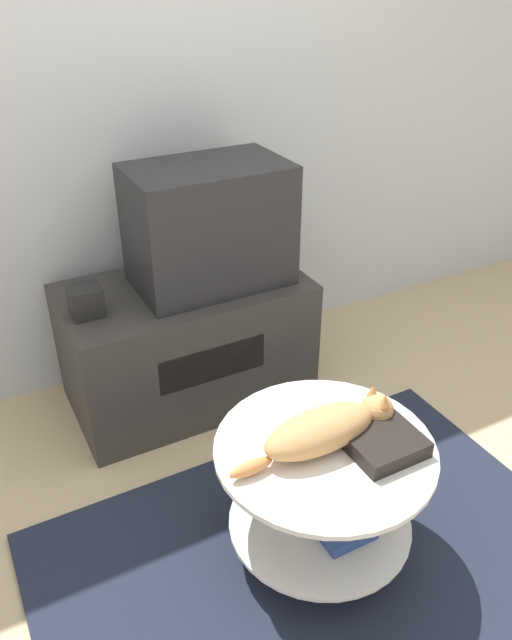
{
  "coord_description": "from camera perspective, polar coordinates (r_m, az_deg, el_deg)",
  "views": [
    {
      "loc": [
        -0.82,
        -1.08,
        1.76
      ],
      "look_at": [
        0.06,
        0.58,
        0.64
      ],
      "focal_mm": 35.0,
      "sensor_mm": 36.0,
      "label": 1
    }
  ],
  "objects": [
    {
      "name": "coffee_table",
      "position": [
        2.04,
        6.16,
        -14.88
      ],
      "size": [
        0.67,
        0.67,
        0.46
      ],
      "color": "#B2B2B7",
      "rests_on": "rug"
    },
    {
      "name": "rug",
      "position": [
        2.22,
        6.1,
        -21.78
      ],
      "size": [
        1.79,
        1.25,
        0.02
      ],
      "color": "#1E2333",
      "rests_on": "ground_plane"
    },
    {
      "name": "speaker",
      "position": [
        2.46,
        -15.29,
        1.71
      ],
      "size": [
        0.12,
        0.12,
        0.12
      ],
      "color": "black",
      "rests_on": "tv_stand"
    },
    {
      "name": "dvd_box",
      "position": [
        1.93,
        11.5,
        -10.84
      ],
      "size": [
        0.21,
        0.2,
        0.05
      ],
      "color": "black",
      "rests_on": "coffee_table"
    },
    {
      "name": "tv_stand",
      "position": [
        2.76,
        -6.35,
        -2.02
      ],
      "size": [
        1.02,
        0.57,
        0.56
      ],
      "color": "#33302D",
      "rests_on": "ground_plane"
    },
    {
      "name": "cat",
      "position": [
        1.89,
        6.48,
        -9.82
      ],
      "size": [
        0.57,
        0.17,
        0.13
      ],
      "rotation": [
        0.0,
        0.0,
        0.04
      ],
      "color": "tan",
      "rests_on": "coffee_table"
    },
    {
      "name": "tv",
      "position": [
        2.54,
        -4.29,
        8.57
      ],
      "size": [
        0.63,
        0.39,
        0.5
      ],
      "color": "#232326",
      "rests_on": "tv_stand"
    },
    {
      "name": "wall_back",
      "position": [
        2.72,
        -10.68,
        20.45
      ],
      "size": [
        8.0,
        0.05,
        2.6
      ],
      "color": "silver",
      "rests_on": "ground_plane"
    },
    {
      "name": "ground_plane",
      "position": [
        2.22,
        6.08,
        -21.94
      ],
      "size": [
        12.0,
        12.0,
        0.0
      ],
      "primitive_type": "plane",
      "color": "tan"
    }
  ]
}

